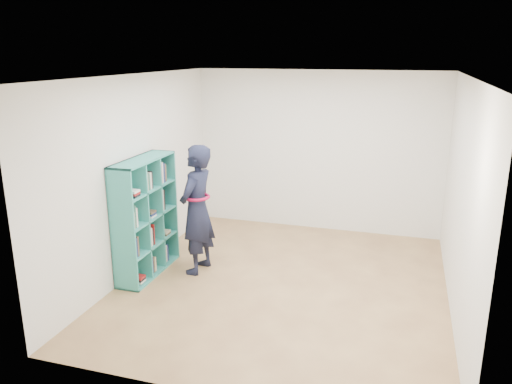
% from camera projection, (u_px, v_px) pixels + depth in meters
% --- Properties ---
extents(floor, '(4.50, 4.50, 0.00)m').
position_uv_depth(floor, '(283.00, 284.00, 6.37)').
color(floor, brown).
rests_on(floor, ground).
extents(ceiling, '(4.50, 4.50, 0.00)m').
position_uv_depth(ceiling, '(286.00, 76.00, 5.66)').
color(ceiling, white).
rests_on(ceiling, wall_back).
extents(wall_left, '(0.02, 4.50, 2.60)m').
position_uv_depth(wall_left, '(137.00, 175.00, 6.58)').
color(wall_left, white).
rests_on(wall_left, floor).
extents(wall_right, '(0.02, 4.50, 2.60)m').
position_uv_depth(wall_right, '(462.00, 200.00, 5.46)').
color(wall_right, white).
rests_on(wall_right, floor).
extents(wall_back, '(4.00, 0.02, 2.60)m').
position_uv_depth(wall_back, '(317.00, 152.00, 8.09)').
color(wall_back, white).
rests_on(wall_back, floor).
extents(wall_front, '(4.00, 0.02, 2.60)m').
position_uv_depth(wall_front, '(217.00, 257.00, 3.94)').
color(wall_front, white).
rests_on(wall_front, floor).
extents(bookshelf, '(0.34, 1.17, 1.56)m').
position_uv_depth(bookshelf, '(144.00, 218.00, 6.53)').
color(bookshelf, teal).
rests_on(bookshelf, floor).
extents(person, '(0.47, 0.67, 1.73)m').
position_uv_depth(person, '(197.00, 209.00, 6.55)').
color(person, black).
rests_on(person, floor).
extents(smartphone, '(0.03, 0.10, 0.14)m').
position_uv_depth(smartphone, '(189.00, 198.00, 6.65)').
color(smartphone, silver).
rests_on(smartphone, person).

